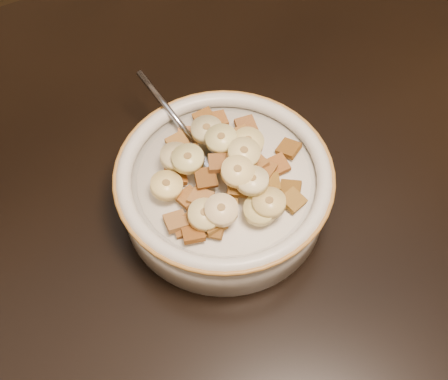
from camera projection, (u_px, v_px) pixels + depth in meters
name	position (u px, v px, depth m)	size (l,w,h in m)	color
table	(326.00, 200.00, 0.68)	(1.40, 0.90, 0.04)	black
cereal_bowl	(224.00, 193.00, 0.64)	(0.21, 0.21, 0.05)	beige
milk	(224.00, 179.00, 0.62)	(0.17, 0.17, 0.00)	white
spoon	(204.00, 155.00, 0.63)	(0.04, 0.05, 0.01)	#9AA3B3
cereal_square_0	(239.00, 137.00, 0.62)	(0.02, 0.02, 0.01)	brown
cereal_square_1	(193.00, 233.00, 0.57)	(0.02, 0.02, 0.01)	brown
cereal_square_2	(244.00, 145.00, 0.62)	(0.02, 0.02, 0.01)	brown
cereal_square_3	(246.00, 126.00, 0.64)	(0.02, 0.02, 0.01)	brown
cereal_square_4	(238.00, 186.00, 0.59)	(0.02, 0.02, 0.01)	brown
cereal_square_5	(290.00, 190.00, 0.60)	(0.02, 0.02, 0.01)	brown
cereal_square_6	(185.00, 226.00, 0.58)	(0.02, 0.02, 0.01)	brown
cereal_square_7	(214.00, 228.00, 0.58)	(0.02, 0.02, 0.01)	brown
cereal_square_8	(293.00, 200.00, 0.59)	(0.02, 0.02, 0.01)	#99681F
cereal_square_9	(217.00, 120.00, 0.65)	(0.02, 0.02, 0.01)	brown
cereal_square_10	(191.00, 155.00, 0.61)	(0.02, 0.02, 0.01)	brown
cereal_square_11	(264.00, 168.00, 0.60)	(0.02, 0.02, 0.01)	brown
cereal_square_12	(269.00, 182.00, 0.60)	(0.02, 0.02, 0.01)	olive
cereal_square_13	(219.00, 163.00, 0.59)	(0.02, 0.02, 0.01)	brown
cereal_square_14	(178.00, 143.00, 0.63)	(0.02, 0.02, 0.01)	brown
cereal_square_15	(227.00, 206.00, 0.58)	(0.02, 0.02, 0.01)	#8D5E21
cereal_square_16	(189.00, 198.00, 0.59)	(0.02, 0.02, 0.01)	#995E1E
cereal_square_17	(206.00, 205.00, 0.58)	(0.02, 0.02, 0.01)	brown
cereal_square_18	(204.00, 118.00, 0.65)	(0.02, 0.02, 0.01)	brown
cereal_square_19	(176.00, 176.00, 0.60)	(0.02, 0.02, 0.01)	brown
cereal_square_20	(214.00, 224.00, 0.58)	(0.02, 0.02, 0.01)	brown
cereal_square_21	(201.00, 198.00, 0.59)	(0.02, 0.02, 0.01)	brown
cereal_square_22	(206.00, 178.00, 0.59)	(0.02, 0.02, 0.01)	brown
cereal_square_23	(278.00, 165.00, 0.61)	(0.02, 0.02, 0.01)	brown
cereal_square_24	(255.00, 163.00, 0.60)	(0.02, 0.02, 0.01)	brown
cereal_square_25	(176.00, 221.00, 0.58)	(0.02, 0.02, 0.01)	brown
cereal_square_26	(238.00, 173.00, 0.59)	(0.02, 0.02, 0.01)	brown
cereal_square_27	(188.00, 136.00, 0.64)	(0.02, 0.02, 0.01)	brown
cereal_square_28	(224.00, 135.00, 0.63)	(0.02, 0.02, 0.01)	brown
cereal_square_29	(289.00, 149.00, 0.63)	(0.02, 0.02, 0.01)	brown
cereal_square_30	(199.00, 215.00, 0.58)	(0.02, 0.02, 0.01)	brown
banana_slice_0	(248.00, 142.00, 0.61)	(0.03, 0.03, 0.01)	#FFE08E
banana_slice_1	(207.00, 130.00, 0.62)	(0.03, 0.03, 0.01)	#C7BD85
banana_slice_2	(238.00, 172.00, 0.58)	(0.03, 0.03, 0.01)	#FBE48B
banana_slice_3	(176.00, 157.00, 0.60)	(0.03, 0.03, 0.01)	beige
banana_slice_4	(188.00, 159.00, 0.59)	(0.03, 0.03, 0.01)	#EBDF84
banana_slice_5	(269.00, 203.00, 0.57)	(0.03, 0.03, 0.01)	#E8D075
banana_slice_6	(166.00, 186.00, 0.59)	(0.03, 0.03, 0.01)	#F2DD7D
banana_slice_7	(221.00, 139.00, 0.60)	(0.03, 0.03, 0.01)	#F9ED81
banana_slice_8	(252.00, 181.00, 0.58)	(0.03, 0.03, 0.01)	beige
banana_slice_9	(205.00, 215.00, 0.57)	(0.03, 0.03, 0.01)	#E8CC7D
banana_slice_10	(221.00, 210.00, 0.57)	(0.03, 0.03, 0.01)	#FFE29E
banana_slice_11	(244.00, 153.00, 0.59)	(0.03, 0.03, 0.01)	#E8D87A
banana_slice_12	(260.00, 209.00, 0.57)	(0.03, 0.03, 0.01)	#FFE895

